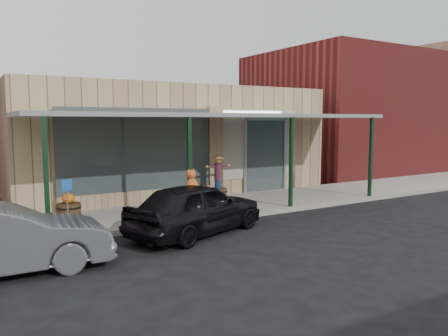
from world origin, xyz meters
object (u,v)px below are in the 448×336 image
barrel_pumpkin (69,209)px  handicap_sign (67,199)px  barrel_scarecrow (218,185)px  parked_sedan (197,208)px

barrel_pumpkin → handicap_sign: bearing=-102.0°
barrel_scarecrow → parked_sedan: size_ratio=0.37×
barrel_scarecrow → handicap_sign: 5.74m
barrel_scarecrow → handicap_sign: barrel_scarecrow is taller
parked_sedan → handicap_sign: bearing=47.2°
barrel_scarecrow → parked_sedan: (-2.49, -3.17, -0.01)m
barrel_scarecrow → parked_sedan: 4.03m
barrel_scarecrow → handicap_sign: (-5.39, -1.95, 0.31)m
barrel_scarecrow → barrel_pumpkin: (-5.05, -0.35, -0.26)m
barrel_pumpkin → handicap_sign: handicap_sign is taller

